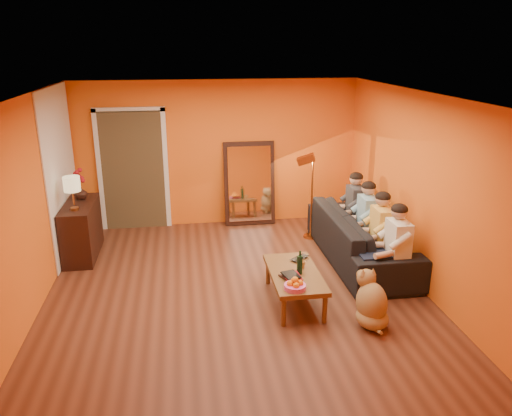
{
  "coord_description": "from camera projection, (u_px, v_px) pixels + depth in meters",
  "views": [
    {
      "loc": [
        -0.63,
        -6.03,
        3.2
      ],
      "look_at": [
        0.35,
        0.5,
        1.0
      ],
      "focal_mm": 35.0,
      "sensor_mm": 36.0,
      "label": 1
    }
  ],
  "objects": [
    {
      "name": "door_jamb_right",
      "position": [
        166.0,
        170.0,
        8.84
      ],
      "size": [
        0.08,
        0.06,
        2.2
      ],
      "primitive_type": "cube",
      "color": "white",
      "rests_on": "wall_back"
    },
    {
      "name": "mirror_glass",
      "position": [
        250.0,
        184.0,
        9.02
      ],
      "size": [
        0.78,
        0.21,
        1.35
      ],
      "primitive_type": "cube",
      "rotation": [
        -0.14,
        0.0,
        0.0
      ],
      "color": "white",
      "rests_on": "mirror_frame"
    },
    {
      "name": "mirror_frame",
      "position": [
        249.0,
        183.0,
        9.06
      ],
      "size": [
        0.92,
        0.27,
        1.51
      ],
      "primitive_type": "cube",
      "rotation": [
        -0.14,
        0.0,
        0.0
      ],
      "color": "black",
      "rests_on": "floor"
    },
    {
      "name": "laptop",
      "position": [
        302.0,
        259.0,
        6.69
      ],
      "size": [
        0.35,
        0.33,
        0.02
      ],
      "primitive_type": "imported",
      "rotation": [
        0.0,
        0.0,
        0.67
      ],
      "color": "black",
      "rests_on": "coffee_table"
    },
    {
      "name": "flowers",
      "position": [
        79.0,
        176.0,
        7.74
      ],
      "size": [
        0.17,
        0.17,
        0.51
      ],
      "primitive_type": null,
      "color": "#A3121A",
      "rests_on": "vase"
    },
    {
      "name": "fruit_bowl",
      "position": [
        295.0,
        283.0,
        5.88
      ],
      "size": [
        0.26,
        0.26,
        0.16
      ],
      "primitive_type": null,
      "color": "#E651AC",
      "rests_on": "coffee_table"
    },
    {
      "name": "book_upper",
      "position": [
        284.0,
        276.0,
        6.1
      ],
      "size": [
        0.23,
        0.27,
        0.02
      ],
      "primitive_type": "imported",
      "rotation": [
        0.0,
        0.0,
        0.22
      ],
      "color": "black",
      "rests_on": "book_mid"
    },
    {
      "name": "door_header",
      "position": [
        128.0,
        109.0,
        8.42
      ],
      "size": [
        1.22,
        0.06,
        0.08
      ],
      "primitive_type": "cube",
      "color": "white",
      "rests_on": "wall_back"
    },
    {
      "name": "tumbler",
      "position": [
        302.0,
        264.0,
        6.46
      ],
      "size": [
        0.12,
        0.12,
        0.09
      ],
      "primitive_type": "imported",
      "rotation": [
        0.0,
        0.0,
        0.32
      ],
      "color": "#B27F3F",
      "rests_on": "coffee_table"
    },
    {
      "name": "room_shell",
      "position": [
        232.0,
        191.0,
        6.69
      ],
      "size": [
        5.0,
        5.5,
        2.6
      ],
      "color": "brown",
      "rests_on": "ground"
    },
    {
      "name": "book_lower",
      "position": [
        284.0,
        279.0,
        6.13
      ],
      "size": [
        0.28,
        0.31,
        0.02
      ],
      "primitive_type": "imported",
      "rotation": [
        0.0,
        0.0,
        0.42
      ],
      "color": "black",
      "rests_on": "coffee_table"
    },
    {
      "name": "person_mid_right",
      "position": [
        367.0,
        220.0,
        7.64
      ],
      "size": [
        0.7,
        0.44,
        1.22
      ],
      "primitive_type": null,
      "color": "#7EAAC3",
      "rests_on": "sofa"
    },
    {
      "name": "doorway_recess",
      "position": [
        134.0,
        169.0,
        8.87
      ],
      "size": [
        1.06,
        0.3,
        2.1
      ],
      "primitive_type": "cube",
      "color": "#3F2D19",
      "rests_on": "floor"
    },
    {
      "name": "book_mid",
      "position": [
        285.0,
        277.0,
        6.13
      ],
      "size": [
        0.21,
        0.28,
        0.02
      ],
      "primitive_type": "imported",
      "rotation": [
        0.0,
        0.0,
        0.06
      ],
      "color": "#A3121A",
      "rests_on": "book_lower"
    },
    {
      "name": "person_far_left",
      "position": [
        397.0,
        248.0,
        6.61
      ],
      "size": [
        0.7,
        0.44,
        1.22
      ],
      "primitive_type": null,
      "color": "beige",
      "rests_on": "sofa"
    },
    {
      "name": "white_accent",
      "position": [
        61.0,
        173.0,
        7.64
      ],
      "size": [
        0.02,
        1.9,
        2.58
      ],
      "primitive_type": "cube",
      "color": "white",
      "rests_on": "wall_left"
    },
    {
      "name": "table_lamp",
      "position": [
        73.0,
        193.0,
        7.26
      ],
      "size": [
        0.24,
        0.24,
        0.51
      ],
      "primitive_type": null,
      "color": "beige",
      "rests_on": "sideboard"
    },
    {
      "name": "floor_lamp",
      "position": [
        312.0,
        198.0,
        8.38
      ],
      "size": [
        0.36,
        0.31,
        1.44
      ],
      "primitive_type": null,
      "rotation": [
        0.0,
        0.0,
        -0.28
      ],
      "color": "#AA6932",
      "rests_on": "floor"
    },
    {
      "name": "dog",
      "position": [
        372.0,
        299.0,
        5.84
      ],
      "size": [
        0.38,
        0.58,
        0.69
      ],
      "primitive_type": null,
      "rotation": [
        0.0,
        0.0,
        0.0
      ],
      "color": "#A9754C",
      "rests_on": "floor"
    },
    {
      "name": "person_far_right",
      "position": [
        355.0,
        209.0,
        8.16
      ],
      "size": [
        0.7,
        0.44,
        1.22
      ],
      "primitive_type": null,
      "color": "#313035",
      "rests_on": "sofa"
    },
    {
      "name": "person_mid_left",
      "position": [
        381.0,
        233.0,
        7.13
      ],
      "size": [
        0.7,
        0.44,
        1.22
      ],
      "primitive_type": null,
      "color": "gold",
      "rests_on": "sofa"
    },
    {
      "name": "vase",
      "position": [
        81.0,
        193.0,
        7.83
      ],
      "size": [
        0.2,
        0.2,
        0.21
      ],
      "primitive_type": "imported",
      "color": "black",
      "rests_on": "sideboard"
    },
    {
      "name": "sofa",
      "position": [
        361.0,
        237.0,
        7.6
      ],
      "size": [
        2.58,
        1.01,
        0.75
      ],
      "primitive_type": "imported",
      "rotation": [
        0.0,
        0.0,
        1.57
      ],
      "color": "black",
      "rests_on": "floor"
    },
    {
      "name": "sideboard",
      "position": [
        82.0,
        230.0,
        7.76
      ],
      "size": [
        0.44,
        1.18,
        0.85
      ],
      "primitive_type": "cube",
      "color": "black",
      "rests_on": "floor"
    },
    {
      "name": "coffee_table",
      "position": [
        294.0,
        287.0,
        6.41
      ],
      "size": [
        0.63,
        1.22,
        0.42
      ],
      "primitive_type": null,
      "rotation": [
        0.0,
        0.0,
        -0.01
      ],
      "color": "brown",
      "rests_on": "floor"
    },
    {
      "name": "wine_bottle",
      "position": [
        300.0,
        262.0,
        6.25
      ],
      "size": [
        0.07,
        0.07,
        0.31
      ],
      "primitive_type": "cylinder",
      "color": "black",
      "rests_on": "coffee_table"
    },
    {
      "name": "door_jamb_left",
      "position": [
        100.0,
        172.0,
        8.68
      ],
      "size": [
        0.08,
        0.06,
        2.2
      ],
      "primitive_type": "cube",
      "color": "white",
      "rests_on": "wall_back"
    }
  ]
}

